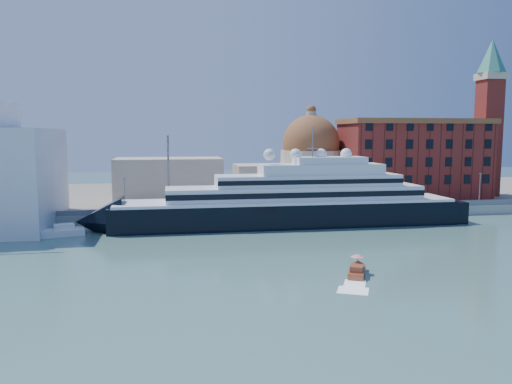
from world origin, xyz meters
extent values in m
plane|color=#39625C|center=(0.00, 0.00, 0.00)|extent=(400.00, 400.00, 0.00)
cube|color=gray|center=(0.00, 34.00, 1.25)|extent=(180.00, 10.00, 2.50)
cube|color=slate|center=(0.00, 75.00, 1.00)|extent=(260.00, 72.00, 2.00)
cube|color=slate|center=(0.00, 29.50, 3.10)|extent=(180.00, 0.10, 1.20)
cube|color=black|center=(6.35, 23.00, 2.20)|extent=(78.12, 12.02, 6.51)
cone|color=black|center=(-34.71, 23.00, 2.20)|extent=(10.02, 12.02, 12.02)
cube|color=black|center=(45.41, 23.00, 2.00)|extent=(6.01, 11.02, 6.01)
cube|color=white|center=(6.35, 23.00, 5.71)|extent=(76.12, 12.22, 0.60)
cube|color=white|center=(8.35, 23.00, 7.51)|extent=(58.09, 10.02, 3.00)
cube|color=black|center=(8.35, 17.99, 7.51)|extent=(58.09, 0.15, 1.20)
cube|color=white|center=(11.36, 23.00, 10.32)|extent=(42.07, 9.01, 2.60)
cube|color=white|center=(14.36, 23.00, 12.82)|extent=(28.04, 8.01, 2.40)
cube|color=white|center=(16.36, 23.00, 14.82)|extent=(16.02, 7.01, 1.60)
cylinder|color=slate|center=(12.36, 23.00, 19.03)|extent=(0.30, 0.30, 7.01)
sphere|color=white|center=(2.34, 23.00, 16.23)|extent=(2.60, 2.60, 2.60)
sphere|color=white|center=(8.35, 23.00, 16.23)|extent=(2.60, 2.60, 2.60)
sphere|color=white|center=(14.36, 23.00, 16.23)|extent=(2.60, 2.60, 2.60)
sphere|color=white|center=(20.37, 23.00, 16.23)|extent=(2.60, 2.60, 2.60)
cube|color=white|center=(-43.16, 19.02, 0.58)|extent=(12.17, 7.00, 1.54)
cube|color=white|center=(-41.32, 19.57, 1.83)|extent=(4.38, 3.41, 1.15)
cube|color=brown|center=(7.45, -18.14, 0.39)|extent=(4.86, 7.04, 1.12)
cube|color=brown|center=(6.98, -19.15, 1.34)|extent=(2.80, 3.30, 0.90)
cylinder|color=slate|center=(7.68, -17.63, 1.79)|extent=(0.07, 0.07, 1.79)
cone|color=red|center=(7.68, -17.63, 2.80)|extent=(2.02, 2.02, 0.45)
cube|color=maroon|center=(52.00, 52.00, 13.00)|extent=(42.00, 18.00, 22.00)
cube|color=brown|center=(52.00, 52.00, 24.50)|extent=(43.00, 19.00, 1.50)
cube|color=maroon|center=(76.00, 52.00, 19.50)|extent=(6.00, 6.00, 35.00)
cube|color=beige|center=(76.00, 52.00, 38.00)|extent=(7.00, 7.00, 2.00)
cone|color=#3B826F|center=(76.00, 52.00, 44.00)|extent=(8.40, 8.40, 10.00)
cylinder|color=beige|center=(22.00, 58.00, 9.00)|extent=(18.00, 18.00, 14.00)
sphere|color=brown|center=(22.00, 58.00, 18.00)|extent=(17.00, 17.00, 17.00)
cylinder|color=beige|center=(22.00, 58.00, 26.00)|extent=(3.00, 3.00, 3.00)
cube|color=beige|center=(8.00, 56.00, 7.00)|extent=(18.00, 14.00, 10.00)
cube|color=beige|center=(-20.00, 58.00, 8.00)|extent=(30.00, 16.00, 12.00)
cylinder|color=slate|center=(-30.00, 31.00, 6.50)|extent=(0.24, 0.24, 8.00)
cube|color=slate|center=(-30.00, 31.00, 10.60)|extent=(0.80, 0.30, 0.25)
cylinder|color=slate|center=(0.00, 31.00, 6.50)|extent=(0.24, 0.24, 8.00)
cube|color=slate|center=(0.00, 31.00, 10.60)|extent=(0.80, 0.30, 0.25)
cylinder|color=slate|center=(30.00, 31.00, 6.50)|extent=(0.24, 0.24, 8.00)
cube|color=slate|center=(30.00, 31.00, 10.60)|extent=(0.80, 0.30, 0.25)
cylinder|color=slate|center=(60.00, 31.00, 6.50)|extent=(0.24, 0.24, 8.00)
cube|color=slate|center=(60.00, 31.00, 10.60)|extent=(0.80, 0.30, 0.25)
cylinder|color=slate|center=(-20.00, 33.00, 11.50)|extent=(0.50, 0.50, 18.00)
camera|label=1|loc=(-19.51, -86.54, 20.68)|focal=35.00mm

